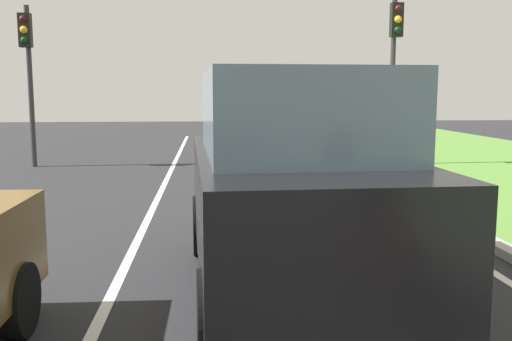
# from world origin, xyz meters

# --- Properties ---
(ground_plane) EXTENTS (60.00, 60.00, 0.00)m
(ground_plane) POSITION_xyz_m (0.00, 14.00, 0.00)
(ground_plane) COLOR #262628
(lane_line_center) EXTENTS (0.12, 32.00, 0.01)m
(lane_line_center) POSITION_xyz_m (-0.70, 14.00, 0.00)
(lane_line_center) COLOR silver
(lane_line_center) RESTS_ON ground
(lane_line_right_edge) EXTENTS (0.12, 32.00, 0.01)m
(lane_line_right_edge) POSITION_xyz_m (3.60, 14.00, 0.00)
(lane_line_right_edge) COLOR silver
(lane_line_right_edge) RESTS_ON ground
(curb_right) EXTENTS (0.24, 48.00, 0.12)m
(curb_right) POSITION_xyz_m (4.10, 14.00, 0.06)
(curb_right) COLOR #9E9B93
(curb_right) RESTS_ON ground
(car_suv_ahead) EXTENTS (2.11, 4.57, 2.28)m
(car_suv_ahead) POSITION_xyz_m (1.15, 8.50, 1.17)
(car_suv_ahead) COLOR black
(car_suv_ahead) RESTS_ON ground
(traffic_light_near_right) EXTENTS (0.32, 0.50, 4.66)m
(traffic_light_near_right) POSITION_xyz_m (5.42, 18.35, 3.18)
(traffic_light_near_right) COLOR #2D2D2D
(traffic_light_near_right) RESTS_ON ground
(traffic_light_overhead_left) EXTENTS (0.32, 0.50, 4.42)m
(traffic_light_overhead_left) POSITION_xyz_m (-4.58, 19.09, 3.00)
(traffic_light_overhead_left) COLOR #2D2D2D
(traffic_light_overhead_left) RESTS_ON ground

